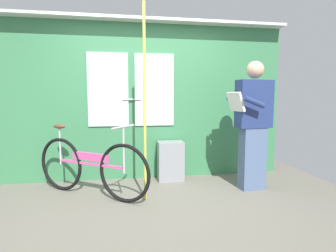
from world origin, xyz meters
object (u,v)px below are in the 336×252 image
object	(u,v)px
passenger_reading_newspaper	(253,123)
handrail_pole	(145,104)
trash_bin_by_wall	(170,161)
bicycle_near_door	(90,167)

from	to	relation	value
passenger_reading_newspaper	handrail_pole	bearing A→B (deg)	-0.97
handrail_pole	trash_bin_by_wall	bearing A→B (deg)	58.19
bicycle_near_door	trash_bin_by_wall	bearing A→B (deg)	57.93
bicycle_near_door	trash_bin_by_wall	xyz separation A→B (m)	(1.14, 0.49, -0.09)
bicycle_near_door	trash_bin_by_wall	world-z (taller)	bicycle_near_door
bicycle_near_door	trash_bin_by_wall	distance (m)	1.24
bicycle_near_door	passenger_reading_newspaper	xyz separation A→B (m)	(2.17, -0.09, 0.54)
bicycle_near_door	handrail_pole	distance (m)	1.09
trash_bin_by_wall	bicycle_near_door	bearing A→B (deg)	-156.60
handrail_pole	bicycle_near_door	bearing A→B (deg)	162.11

